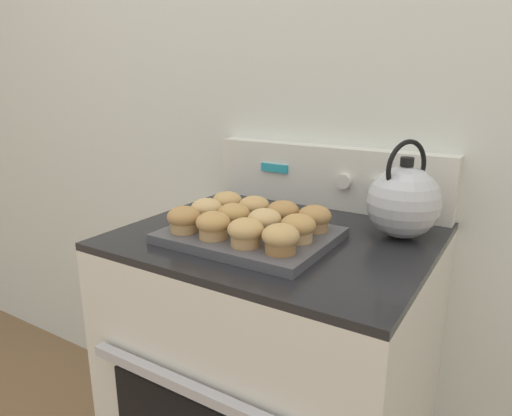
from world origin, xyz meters
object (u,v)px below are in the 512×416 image
Objects in this scene: muffin_r2_c1 at (254,208)px; stove_range at (277,394)px; muffin_r2_c0 at (227,203)px; muffin_r1_c2 at (264,222)px; tea_kettle at (404,201)px; muffin_r0_c0 at (184,219)px; muffin_r0_c3 at (281,238)px; muffin_r1_c3 at (298,228)px; muffin_r1_c0 at (207,210)px; muffin_r1_c1 at (234,216)px; muffin_r0_c2 at (246,232)px; muffin_r2_c2 at (283,213)px; muffin_pan at (250,235)px; muffin_r2_c3 at (315,218)px; muffin_r0_c1 at (213,225)px.

stove_range is at bearing -0.42° from muffin_r2_c1.
muffin_r2_c1 is at bearing -2.20° from muffin_r2_c0.
muffin_r2_c0 is at bearing 151.97° from muffin_r1_c2.
muffin_r0_c0 is at bearing -145.33° from tea_kettle.
muffin_r0_c3 is at bearing 0.31° from muffin_r0_c0.
stove_range is 0.53m from muffin_r1_c3.
muffin_r1_c0 and muffin_r1_c1 have the same top height.
muffin_r0_c2 is at bearing -45.42° from muffin_r2_c0.
muffin_r0_c3 is 0.18m from muffin_r2_c2.
muffin_pan is 4.84× the size of muffin_r1_c0.
tea_kettle is (0.17, 0.21, 0.04)m from muffin_r1_c3.
muffin_r2_c0 is (-0.17, 0.17, 0.00)m from muffin_r0_c2.
muffin_r2_c1 is (-0.17, 0.16, 0.00)m from muffin_r0_c3.
muffin_r1_c1 is (0.08, 0.08, 0.00)m from muffin_r0_c0.
muffin_r2_c3 is at bearing 33.34° from muffin_r0_c0.
muffin_r0_c1 is (-0.08, -0.17, 0.52)m from stove_range.
stove_range is at bearing 174.45° from muffin_r2_c2.
muffin_r1_c1 is 1.00× the size of muffin_r1_c3.
muffin_r2_c3 is (0.09, 0.00, 0.52)m from stove_range.
muffin_r0_c1 is 1.00× the size of muffin_r2_c1.
muffin_r0_c3 and muffin_r1_c1 have the same top height.
muffin_r2_c0 is at bearing 88.83° from muffin_r1_c0.
muffin_r0_c0 is 0.25m from muffin_r0_c3.
muffin_r2_c2 is at bearing -5.55° from stove_range.
muffin_r1_c1 is at bearing 90.29° from muffin_r0_c1.
muffin_r2_c1 is 1.00× the size of muffin_r2_c3.
muffin_r0_c1 is at bearing -139.24° from tea_kettle.
muffin_r0_c3 and muffin_r1_c0 have the same top height.
muffin_r2_c1 is at bearing -179.77° from muffin_r2_c3.
muffin_r0_c0 is 1.00× the size of muffin_r0_c3.
muffin_r2_c3 is at bearing 26.97° from muffin_r1_c1.
muffin_r0_c1 and muffin_r2_c3 have the same top height.
muffin_r2_c0 is 1.00× the size of muffin_r2_c2.
muffin_r2_c3 is at bearing 0.73° from stove_range.
muffin_r2_c2 is (-0.00, 0.17, 0.00)m from muffin_r0_c2.
muffin_r0_c2 is at bearing -87.57° from muffin_r1_c2.
muffin_r0_c1 and muffin_r0_c3 have the same top height.
muffin_r0_c2 is (0.04, -0.09, 0.04)m from muffin_pan.
muffin_pan is at bearing -146.20° from muffin_r2_c3.
stove_range is 12.02× the size of muffin_r1_c1.
muffin_r0_c3 is at bearing -89.13° from muffin_r1_c3.
muffin_r1_c3 is 0.19m from muffin_r2_c1.
muffin_r0_c0 is 1.00× the size of muffin_r2_c3.
muffin_r2_c2 is (-0.08, 0.16, 0.00)m from muffin_r0_c3.
muffin_r1_c1 is at bearing 155.14° from muffin_r0_c3.
muffin_r0_c2 and muffin_r2_c2 have the same top height.
muffin_r0_c2 is at bearing -63.40° from muffin_r2_c1.
muffin_r1_c1 is (0.08, -0.00, 0.00)m from muffin_r1_c0.
muffin_r0_c1 is 0.19m from muffin_r1_c3.
muffin_r1_c2 is (0.17, 0.08, 0.00)m from muffin_r0_c0.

